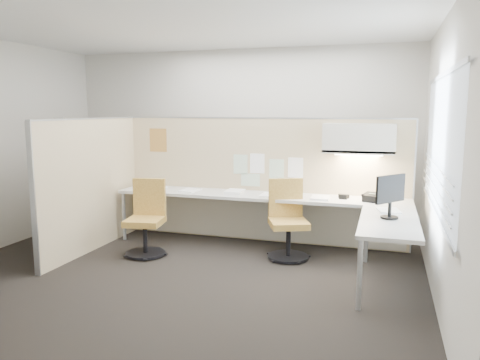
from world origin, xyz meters
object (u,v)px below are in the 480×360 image
(desk, at_px, (280,207))
(chair_right, at_px, (287,222))
(chair_left, at_px, (146,220))
(monitor, at_px, (390,194))
(phone, at_px, (372,198))

(desk, relative_size, chair_right, 4.06)
(chair_left, bearing_deg, chair_right, 3.48)
(desk, xyz_separation_m, monitor, (1.37, -0.81, 0.40))
(chair_left, bearing_deg, monitor, -13.27)
(chair_right, relative_size, monitor, 2.12)
(chair_left, distance_m, monitor, 3.06)
(chair_right, bearing_deg, desk, 102.79)
(chair_left, height_order, phone, chair_left)
(chair_left, bearing_deg, phone, 4.64)
(phone, bearing_deg, desk, -156.78)
(chair_right, distance_m, phone, 1.10)
(chair_right, height_order, phone, chair_right)
(chair_right, xyz_separation_m, monitor, (1.22, -0.61, 0.54))
(chair_left, bearing_deg, desk, 11.27)
(chair_left, distance_m, phone, 2.90)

